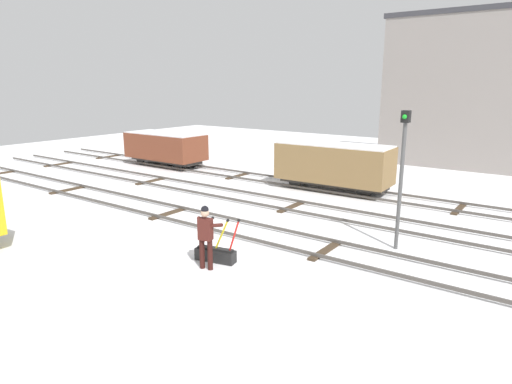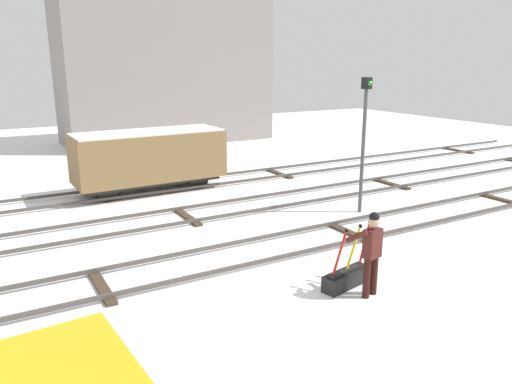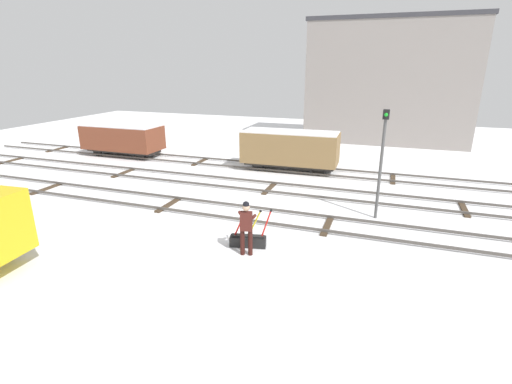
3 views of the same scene
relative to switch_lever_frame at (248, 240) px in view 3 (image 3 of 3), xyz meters
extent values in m
plane|color=white|center=(-1.22, 2.60, -0.24)|extent=(60.00, 60.00, 0.00)
cube|color=#4C4742|center=(-1.22, 1.88, -0.11)|extent=(44.00, 0.07, 0.10)
cube|color=#4C4742|center=(-1.22, 3.32, -0.11)|extent=(44.00, 0.07, 0.10)
cube|color=#423323|center=(-11.78, 2.60, -0.20)|extent=(0.24, 1.94, 0.08)
cube|color=#423323|center=(-4.74, 2.60, -0.20)|extent=(0.24, 1.94, 0.08)
cube|color=#423323|center=(2.30, 2.60, -0.20)|extent=(0.24, 1.94, 0.08)
cube|color=#4C4742|center=(-1.22, 5.61, -0.11)|extent=(44.00, 0.07, 0.10)
cube|color=#4C4742|center=(-1.22, 7.05, -0.11)|extent=(44.00, 0.07, 0.10)
cube|color=#423323|center=(-18.82, 6.33, -0.20)|extent=(0.24, 1.94, 0.08)
cube|color=#423323|center=(-10.02, 6.33, -0.20)|extent=(0.24, 1.94, 0.08)
cube|color=#423323|center=(-1.22, 6.33, -0.20)|extent=(0.24, 1.94, 0.08)
cube|color=#423323|center=(7.58, 6.33, -0.20)|extent=(0.24, 1.94, 0.08)
cube|color=#4C4742|center=(-1.22, 9.42, -0.11)|extent=(44.00, 0.07, 0.10)
cube|color=#4C4742|center=(-1.22, 10.86, -0.11)|extent=(44.00, 0.07, 0.10)
cube|color=#423323|center=(-18.82, 10.14, -0.20)|extent=(0.24, 1.94, 0.08)
cube|color=#423323|center=(-7.09, 10.14, -0.20)|extent=(0.24, 1.94, 0.08)
cube|color=#423323|center=(4.65, 10.14, -0.20)|extent=(0.24, 1.94, 0.08)
cube|color=black|center=(-0.01, 0.00, -0.06)|extent=(1.29, 0.61, 0.36)
cube|color=black|center=(-0.01, 0.00, 0.15)|extent=(1.13, 0.43, 0.06)
cylinder|color=red|center=(-0.27, -0.06, 0.60)|extent=(0.46, 0.15, 0.99)
sphere|color=black|center=(-0.07, -0.02, 1.08)|extent=(0.09, 0.09, 0.09)
cylinder|color=yellow|center=(0.20, 0.04, 0.59)|extent=(0.48, 0.15, 0.98)
sphere|color=black|center=(0.41, 0.09, 1.07)|extent=(0.09, 0.09, 0.09)
cylinder|color=red|center=(0.60, 0.13, 0.62)|extent=(0.37, 0.13, 1.02)
sphere|color=black|center=(0.75, 0.16, 1.12)|extent=(0.09, 0.09, 0.09)
cylinder|color=#351511|center=(0.02, -0.62, 0.19)|extent=(0.15, 0.15, 0.88)
cylinder|color=#351511|center=(0.28, -0.56, 0.19)|extent=(0.15, 0.15, 0.88)
cube|color=#4C1E19|center=(0.15, -0.59, 0.94)|extent=(0.42, 0.31, 0.62)
sphere|color=tan|center=(0.15, -0.59, 1.41)|extent=(0.24, 0.24, 0.24)
sphere|color=black|center=(0.15, -0.59, 1.51)|extent=(0.21, 0.21, 0.21)
cylinder|color=#4C1E19|center=(-0.11, -0.39, 1.08)|extent=(0.22, 0.56, 0.41)
cylinder|color=#4C1E19|center=(0.30, -0.27, 1.00)|extent=(0.23, 0.60, 0.26)
cube|color=black|center=(-5.81, -4.20, 1.59)|extent=(0.17, 1.78, 0.76)
cylinder|color=black|center=(-7.50, -3.21, 0.21)|extent=(0.92, 0.32, 0.90)
cylinder|color=#4C4C4C|center=(4.00, 4.13, 1.76)|extent=(0.12, 0.12, 4.00)
cube|color=black|center=(4.00, 4.13, 3.94)|extent=(0.24, 0.24, 0.36)
sphere|color=green|center=(4.00, 4.00, 3.94)|extent=(0.14, 0.14, 0.14)
cube|color=gray|center=(3.73, 21.85, 4.29)|extent=(12.32, 5.07, 9.07)
cube|color=#38383D|center=(3.73, 21.85, 8.97)|extent=(12.57, 5.17, 0.30)
cube|color=#2D2B28|center=(-12.90, 10.14, 0.16)|extent=(5.08, 1.37, 0.20)
cube|color=brown|center=(-12.90, 10.14, 1.03)|extent=(5.36, 2.27, 1.55)
cube|color=white|center=(-12.90, 10.14, 1.84)|extent=(5.25, 2.18, 0.06)
cylinder|color=black|center=(-14.64, 9.54, 0.11)|extent=(0.70, 0.10, 0.70)
cylinder|color=black|center=(-14.63, 10.77, 0.11)|extent=(0.70, 0.10, 0.70)
cylinder|color=black|center=(-11.16, 9.52, 0.11)|extent=(0.70, 0.10, 0.70)
cylinder|color=black|center=(-11.16, 10.75, 0.11)|extent=(0.70, 0.10, 0.70)
cube|color=#2D2B28|center=(-1.17, 10.14, 0.16)|extent=(5.29, 1.37, 0.20)
cube|color=olive|center=(-1.17, 10.14, 1.14)|extent=(5.59, 2.19, 1.76)
cube|color=white|center=(-1.17, 10.14, 2.04)|extent=(5.48, 2.11, 0.06)
cylinder|color=black|center=(-2.96, 9.53, 0.11)|extent=(0.70, 0.12, 0.70)
cylinder|color=black|center=(-2.99, 10.66, 0.11)|extent=(0.70, 0.12, 0.70)
cylinder|color=black|center=(0.64, 9.63, 0.11)|extent=(0.70, 0.12, 0.70)
cylinder|color=black|center=(0.61, 10.75, 0.11)|extent=(0.70, 0.12, 0.70)
ellipsoid|color=#514C47|center=(5.64, 21.96, 9.18)|extent=(0.27, 0.14, 0.11)
sphere|color=#514C47|center=(5.53, 21.97, 9.22)|extent=(0.07, 0.07, 0.07)
camera|label=1|loc=(8.20, -9.38, 4.89)|focal=31.31mm
camera|label=2|loc=(-6.67, -7.70, 4.60)|focal=34.43mm
camera|label=3|loc=(4.17, -11.11, 5.69)|focal=26.73mm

